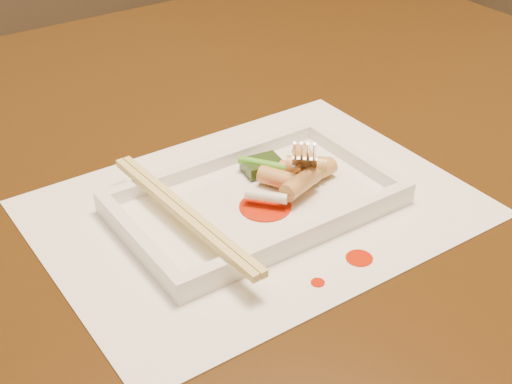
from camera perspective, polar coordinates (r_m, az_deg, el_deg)
table at (r=0.82m, az=-8.72°, el=-3.78°), size 1.40×0.90×0.75m
placemat at (r=0.68m, az=0.00°, el=-1.31°), size 0.40×0.30×0.00m
sauce_splatter_a at (r=0.63m, az=8.26°, el=-5.26°), size 0.02×0.02×0.00m
sauce_splatter_b at (r=0.60m, az=4.97°, el=-7.23°), size 0.01×0.01×0.00m
plate_base at (r=0.68m, az=0.00°, el=-0.98°), size 0.26×0.16×0.01m
plate_rim_far at (r=0.73m, az=-3.30°, el=2.44°), size 0.26×0.01×0.01m
plate_rim_near at (r=0.63m, az=3.84°, el=-3.29°), size 0.26×0.01×0.01m
plate_rim_left at (r=0.63m, az=-9.42°, el=-3.75°), size 0.01×0.14×0.01m
plate_rim_right at (r=0.74m, az=7.93°, el=2.78°), size 0.01×0.14×0.01m
veg_piece at (r=0.72m, az=0.50°, el=2.14°), size 0.04×0.03×0.01m
scallion_white at (r=0.66m, az=0.83°, el=-0.35°), size 0.03×0.04×0.01m
scallion_green at (r=0.71m, az=1.89°, el=2.00°), size 0.06×0.07×0.01m
chopstick_a at (r=0.63m, az=-6.12°, el=-1.73°), size 0.02×0.22×0.01m
chopstick_b at (r=0.64m, az=-5.49°, el=-1.50°), size 0.02×0.22×0.01m
fork at (r=0.69m, az=3.98°, el=6.93°), size 0.09×0.10×0.14m
sauce_blob_0 at (r=0.67m, az=0.74°, el=-1.19°), size 0.05×0.05×0.00m
rice_cake_0 at (r=0.72m, az=4.13°, el=2.36°), size 0.04×0.05×0.02m
rice_cake_1 at (r=0.69m, az=1.88°, el=1.06°), size 0.03×0.04×0.02m
rice_cake_2 at (r=0.68m, az=3.57°, el=0.70°), size 0.05×0.03×0.02m
rice_cake_3 at (r=0.71m, az=4.80°, el=1.59°), size 0.05×0.02×0.02m
rice_cake_4 at (r=0.70m, az=3.46°, el=1.62°), size 0.03×0.04×0.02m
rice_cake_5 at (r=0.70m, az=4.06°, el=2.15°), size 0.04×0.04×0.02m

